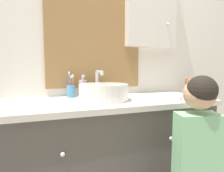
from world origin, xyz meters
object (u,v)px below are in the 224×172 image
object	(u,v)px
toothbrush_holder	(71,90)
soap_dispenser	(83,88)
child_figure	(196,157)
teddy_bear	(189,88)
sink_basin	(104,92)

from	to	relation	value
toothbrush_holder	soap_dispenser	distance (m)	0.09
toothbrush_holder	soap_dispenser	xyz separation A→B (m)	(0.09, -0.03, 0.01)
soap_dispenser	child_figure	xyz separation A→B (m)	(0.46, -0.66, -0.30)
teddy_bear	sink_basin	bearing A→B (deg)	173.39
soap_dispenser	teddy_bear	bearing A→B (deg)	-17.68
child_figure	teddy_bear	distance (m)	0.60
sink_basin	soap_dispenser	distance (m)	0.21
sink_basin	child_figure	size ratio (longest dim) A/B	0.41
sink_basin	toothbrush_holder	size ratio (longest dim) A/B	2.02
soap_dispenser	child_figure	world-z (taller)	child_figure
soap_dispenser	teddy_bear	size ratio (longest dim) A/B	1.14
sink_basin	teddy_bear	bearing A→B (deg)	-6.61
sink_basin	toothbrush_holder	bearing A→B (deg)	135.64
soap_dispenser	sink_basin	bearing A→B (deg)	-55.75
sink_basin	child_figure	world-z (taller)	sink_basin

